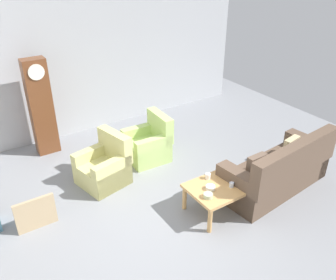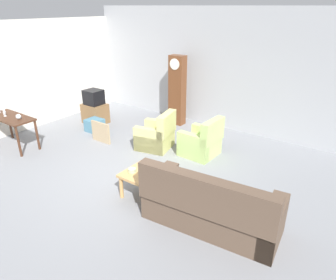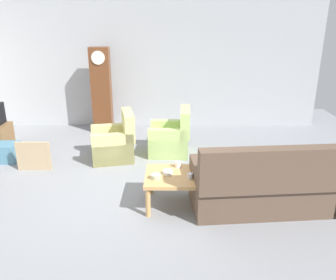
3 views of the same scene
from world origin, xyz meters
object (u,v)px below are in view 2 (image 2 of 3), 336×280
grandfather_clock (177,91)px  wine_glass_short (4,111)px  framed_picture_leaning (101,132)px  armchair_olive_far (201,143)px  tv_stand_cabinet (95,113)px  couch_floral (210,208)px  cup_white_porcelain (159,166)px  console_table_dark (11,121)px  cup_blue_rimmed (153,178)px  storage_box_blue (95,125)px  bowl_shallow_green (132,170)px  armchair_olive_near (156,136)px  wine_glass_mid (3,109)px  coffee_table_wood (151,177)px  bowl_white_stacked (144,170)px  glass_dome_cloche (18,117)px  tv_crt (94,97)px

grandfather_clock → wine_glass_short: grandfather_clock is taller
framed_picture_leaning → armchair_olive_far: bearing=18.6°
tv_stand_cabinet → grandfather_clock: bearing=34.0°
couch_floral → tv_stand_cabinet: size_ratio=3.19×
framed_picture_leaning → cup_white_porcelain: (2.55, -0.92, 0.26)m
console_table_dark → cup_blue_rimmed: (4.22, 0.11, -0.15)m
storage_box_blue → bowl_shallow_green: size_ratio=3.01×
armchair_olive_near → grandfather_clock: 1.90m
cup_white_porcelain → wine_glass_mid: size_ratio=0.46×
couch_floral → wine_glass_short: bearing=-178.1°
storage_box_blue → wine_glass_short: 2.23m
console_table_dark → storage_box_blue: (0.82, 1.83, -0.50)m
couch_floral → armchair_olive_far: 2.52m
grandfather_clock → tv_stand_cabinet: grandfather_clock is taller
couch_floral → storage_box_blue: 4.81m
framed_picture_leaning → grandfather_clock: bearing=69.5°
wine_glass_short → tv_stand_cabinet: bearing=78.8°
cup_blue_rimmed → wine_glass_short: wine_glass_short is taller
coffee_table_wood → framed_picture_leaning: size_ratio=1.60×
coffee_table_wood → wine_glass_mid: (-4.34, -0.23, 0.51)m
armchair_olive_far → grandfather_clock: bearing=139.1°
couch_floral → bowl_white_stacked: bearing=175.0°
coffee_table_wood → grandfather_clock: grandfather_clock is taller
armchair_olive_far → bowl_shallow_green: bearing=-95.7°
tv_stand_cabinet → storage_box_blue: (0.47, -0.47, -0.12)m
glass_dome_cloche → wine_glass_mid: size_ratio=0.60×
coffee_table_wood → armchair_olive_near: bearing=124.7°
cup_white_porcelain → bowl_shallow_green: 0.50m
armchair_olive_far → bowl_white_stacked: size_ratio=6.15×
bowl_white_stacked → cup_white_porcelain: bearing=59.1°
tv_crt → wine_glass_short: tv_crt is taller
storage_box_blue → bowl_shallow_green: bearing=-30.4°
wine_glass_short → armchair_olive_far: bearing=29.4°
grandfather_clock → bowl_white_stacked: grandfather_clock is taller
armchair_olive_near → cup_blue_rimmed: 2.29m
console_table_dark → cup_white_porcelain: bearing=7.0°
framed_picture_leaning → tv_stand_cabinet: bearing=143.0°
tv_crt → wine_glass_mid: tv_crt is taller
couch_floral → cup_white_porcelain: couch_floral is taller
storage_box_blue → cup_blue_rimmed: size_ratio=5.58×
wine_glass_short → couch_floral: bearing=1.9°
armchair_olive_near → console_table_dark: 3.49m
couch_floral → framed_picture_leaning: bearing=161.3°
bowl_shallow_green → grandfather_clock: bearing=111.7°
coffee_table_wood → glass_dome_cloche: (-3.74, -0.21, 0.44)m
armchair_olive_near → cup_white_porcelain: (1.18, -1.46, 0.21)m
grandfather_clock → tv_stand_cabinet: bearing=-146.0°
coffee_table_wood → glass_dome_cloche: glass_dome_cloche is taller
cup_blue_rimmed → coffee_table_wood: bearing=142.2°
bowl_white_stacked → cup_blue_rimmed: bearing=-23.3°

